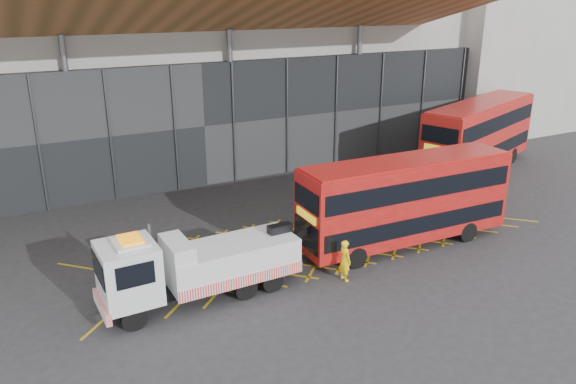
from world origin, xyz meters
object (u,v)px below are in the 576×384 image
bus_towed (405,198)px  bus_second (479,133)px  worker (345,260)px  recovery_truck (195,265)px

bus_towed → bus_second: 14.96m
bus_second → bus_towed: bearing=-169.7°
bus_towed → worker: (-4.68, -1.79, -1.56)m
recovery_truck → worker: 6.64m
recovery_truck → worker: bearing=-14.4°
bus_towed → bus_second: bus_second is taller
bus_second → worker: bus_second is taller
bus_towed → worker: 5.25m
bus_second → worker: size_ratio=6.45×
recovery_truck → bus_towed: (11.13, 0.36, 0.94)m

